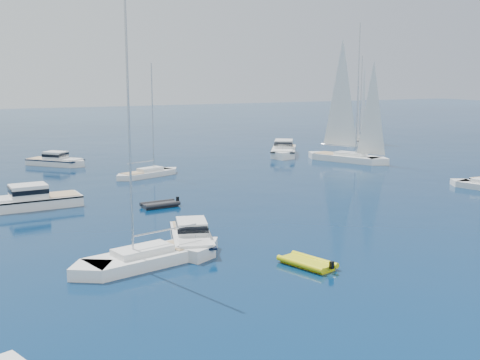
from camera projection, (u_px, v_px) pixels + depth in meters
name	position (u px, v px, depth m)	size (l,w,h in m)	color
ground	(465.00, 287.00, 33.21)	(400.00, 400.00, 0.00)	navy
motor_cruiser_left	(192.00, 246.00, 41.24)	(2.69, 8.79, 2.31)	silver
motor_cruiser_centre	(27.00, 208.00, 52.86)	(3.18, 10.41, 2.73)	silver
motor_cruiser_distant	(284.00, 155.00, 87.47)	(3.45, 11.26, 2.96)	white
motor_cruiser_horizon	(57.00, 165.00, 77.85)	(2.74, 8.96, 2.35)	silver
sailboat_mid_l	(149.00, 263.00, 37.46)	(2.96, 11.37, 16.72)	white
sailboat_centre	(148.00, 176.00, 69.48)	(2.40, 9.23, 13.57)	silver
sailboat_sails_r	(347.00, 161.00, 81.71)	(3.40, 13.09, 19.24)	white
sailboat_sails_far	(361.00, 143.00, 102.98)	(2.74, 10.55, 15.52)	silver
tender_yellow	(307.00, 266.00, 36.89)	(2.08, 3.83, 0.95)	#CCCC0C
tender_grey_far	(160.00, 207.00, 53.47)	(1.94, 3.51, 0.95)	black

